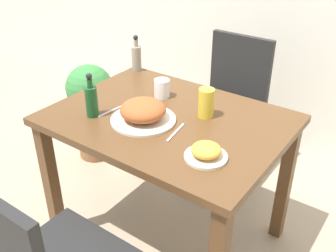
{
  "coord_description": "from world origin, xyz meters",
  "views": [
    {
      "loc": [
        0.92,
        -1.29,
        1.59
      ],
      "look_at": [
        0.0,
        0.0,
        0.68
      ],
      "focal_mm": 42.0,
      "sensor_mm": 36.0,
      "label": 1
    }
  ],
  "objects_px": {
    "chair_far": "(230,100)",
    "food_plate": "(143,112)",
    "condiment_bottle": "(136,57)",
    "drink_cup": "(162,88)",
    "juice_glass": "(206,103)",
    "side_plate": "(206,152)",
    "potted_plant_left": "(91,105)",
    "sauce_bottle": "(91,100)"
  },
  "relations": [
    {
      "from": "chair_far",
      "to": "food_plate",
      "type": "bearing_deg",
      "value": -90.96
    },
    {
      "from": "food_plate",
      "to": "side_plate",
      "type": "xyz_separation_m",
      "value": [
        0.38,
        -0.09,
        -0.02
      ]
    },
    {
      "from": "chair_far",
      "to": "sauce_bottle",
      "type": "relative_size",
      "value": 4.27
    },
    {
      "from": "chair_far",
      "to": "side_plate",
      "type": "bearing_deg",
      "value": -68.36
    },
    {
      "from": "side_plate",
      "to": "juice_glass",
      "type": "bearing_deg",
      "value": 121.19
    },
    {
      "from": "food_plate",
      "to": "condiment_bottle",
      "type": "xyz_separation_m",
      "value": [
        -0.41,
        0.45,
        0.04
      ]
    },
    {
      "from": "potted_plant_left",
      "to": "drink_cup",
      "type": "bearing_deg",
      "value": -13.85
    },
    {
      "from": "drink_cup",
      "to": "condiment_bottle",
      "type": "xyz_separation_m",
      "value": [
        -0.33,
        0.2,
        0.03
      ]
    },
    {
      "from": "food_plate",
      "to": "drink_cup",
      "type": "height_order",
      "value": "food_plate"
    },
    {
      "from": "juice_glass",
      "to": "condiment_bottle",
      "type": "height_order",
      "value": "condiment_bottle"
    },
    {
      "from": "potted_plant_left",
      "to": "sauce_bottle",
      "type": "bearing_deg",
      "value": -41.73
    },
    {
      "from": "food_plate",
      "to": "potted_plant_left",
      "type": "xyz_separation_m",
      "value": [
        -0.81,
        0.43,
        -0.38
      ]
    },
    {
      "from": "side_plate",
      "to": "condiment_bottle",
      "type": "relative_size",
      "value": 0.81
    },
    {
      "from": "condiment_bottle",
      "to": "potted_plant_left",
      "type": "distance_m",
      "value": 0.58
    },
    {
      "from": "condiment_bottle",
      "to": "potted_plant_left",
      "type": "xyz_separation_m",
      "value": [
        -0.4,
        -0.02,
        -0.42
      ]
    },
    {
      "from": "side_plate",
      "to": "drink_cup",
      "type": "xyz_separation_m",
      "value": [
        -0.46,
        0.34,
        0.02
      ]
    },
    {
      "from": "juice_glass",
      "to": "sauce_bottle",
      "type": "height_order",
      "value": "sauce_bottle"
    },
    {
      "from": "chair_far",
      "to": "condiment_bottle",
      "type": "xyz_separation_m",
      "value": [
        -0.43,
        -0.38,
        0.31
      ]
    },
    {
      "from": "drink_cup",
      "to": "potted_plant_left",
      "type": "xyz_separation_m",
      "value": [
        -0.73,
        0.18,
        -0.38
      ]
    },
    {
      "from": "side_plate",
      "to": "potted_plant_left",
      "type": "relative_size",
      "value": 0.25
    },
    {
      "from": "sauce_bottle",
      "to": "side_plate",
      "type": "bearing_deg",
      "value": 0.72
    },
    {
      "from": "drink_cup",
      "to": "food_plate",
      "type": "bearing_deg",
      "value": -72.22
    },
    {
      "from": "chair_far",
      "to": "drink_cup",
      "type": "relative_size",
      "value": 9.58
    },
    {
      "from": "juice_glass",
      "to": "potted_plant_left",
      "type": "xyz_separation_m",
      "value": [
        -1.01,
        0.23,
        -0.4
      ]
    },
    {
      "from": "food_plate",
      "to": "condiment_bottle",
      "type": "relative_size",
      "value": 1.41
    },
    {
      "from": "juice_glass",
      "to": "potted_plant_left",
      "type": "relative_size",
      "value": 0.2
    },
    {
      "from": "sauce_bottle",
      "to": "chair_far",
      "type": "bearing_deg",
      "value": 75.89
    },
    {
      "from": "drink_cup",
      "to": "juice_glass",
      "type": "xyz_separation_m",
      "value": [
        0.28,
        -0.05,
        0.02
      ]
    },
    {
      "from": "drink_cup",
      "to": "potted_plant_left",
      "type": "height_order",
      "value": "drink_cup"
    },
    {
      "from": "food_plate",
      "to": "side_plate",
      "type": "distance_m",
      "value": 0.39
    },
    {
      "from": "chair_far",
      "to": "food_plate",
      "type": "distance_m",
      "value": 0.88
    },
    {
      "from": "condiment_bottle",
      "to": "side_plate",
      "type": "bearing_deg",
      "value": -34.36
    },
    {
      "from": "food_plate",
      "to": "juice_glass",
      "type": "bearing_deg",
      "value": 44.59
    },
    {
      "from": "drink_cup",
      "to": "side_plate",
      "type": "bearing_deg",
      "value": -36.34
    },
    {
      "from": "food_plate",
      "to": "juice_glass",
      "type": "distance_m",
      "value": 0.29
    },
    {
      "from": "side_plate",
      "to": "chair_far",
      "type": "bearing_deg",
      "value": 111.64
    },
    {
      "from": "food_plate",
      "to": "sauce_bottle",
      "type": "distance_m",
      "value": 0.24
    },
    {
      "from": "chair_far",
      "to": "condiment_bottle",
      "type": "relative_size",
      "value": 4.27
    },
    {
      "from": "chair_far",
      "to": "side_plate",
      "type": "height_order",
      "value": "chair_far"
    },
    {
      "from": "side_plate",
      "to": "sauce_bottle",
      "type": "distance_m",
      "value": 0.6
    },
    {
      "from": "chair_far",
      "to": "side_plate",
      "type": "relative_size",
      "value": 5.28
    },
    {
      "from": "sauce_bottle",
      "to": "drink_cup",
      "type": "bearing_deg",
      "value": 67.99
    }
  ]
}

